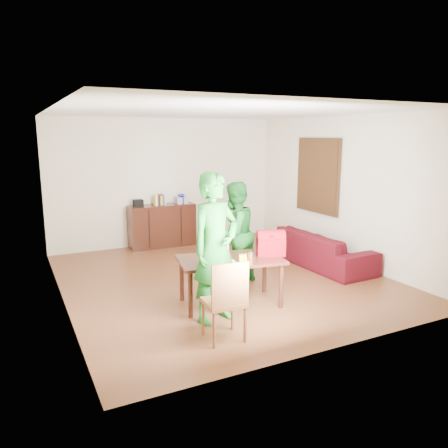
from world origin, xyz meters
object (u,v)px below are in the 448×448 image
table (230,264)px  chair (224,316)px  person_near (215,248)px  laptop (222,259)px  sofa (321,249)px  red_bag (271,245)px  bottle (250,258)px  person_far (234,233)px

table → chair: size_ratio=1.60×
person_near → laptop: 0.45m
laptop → sofa: size_ratio=0.16×
red_bag → bottle: bearing=-128.2°
table → person_far: person_far is taller
table → person_far: size_ratio=0.95×
red_bag → sofa: bearing=53.4°
chair → red_bag: bearing=39.8°
chair → sofa: size_ratio=0.46×
person_far → sofa: size_ratio=0.77×
bottle → red_bag: size_ratio=0.49×
person_near → person_far: size_ratio=1.17×
chair → sofa: chair is taller
person_far → bottle: person_far is taller
laptop → person_far: bearing=58.0°
chair → person_near: person_near is taller
chair → laptop: size_ratio=2.94×
table → person_near: size_ratio=0.81×
person_far → sofa: bearing=163.5°
laptop → red_bag: (0.76, -0.01, 0.10)m
table → person_far: 0.94m
table → red_bag: red_bag is taller
sofa → red_bag: bearing=119.2°
bottle → red_bag: (0.50, 0.28, 0.05)m
person_far → red_bag: bearing=75.9°
table → person_near: 0.68m
laptop → red_bag: bearing=3.6°
table → person_near: person_near is taller
person_far → bottle: bearing=50.5°
laptop → bottle: laptop is taller
laptop → bottle: 0.40m
person_far → red_bag: size_ratio=4.18×
red_bag → person_far: bearing=119.9°
person_near → person_far: person_near is taller
table → sofa: bearing=32.6°
chair → person_near: size_ratio=0.51×
person_near → bottle: bearing=-15.0°
red_bag → sofa: size_ratio=0.18×
person_far → chair: bearing=37.5°
chair → red_bag: (1.15, 0.83, 0.53)m
chair → red_bag: size_ratio=2.49×
laptop → sofa: laptop is taller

